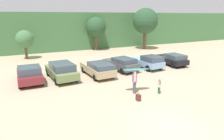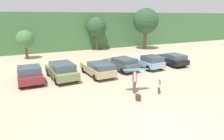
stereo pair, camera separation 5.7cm
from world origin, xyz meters
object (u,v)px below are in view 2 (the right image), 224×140
(parked_car_maroon, at_px, (30,74))
(parked_car_black, at_px, (172,59))
(parked_car_tan, at_px, (98,68))
(person_child, at_px, (159,85))
(parked_car_sky_blue, at_px, (148,61))
(parked_car_olive_green, at_px, (62,70))
(person_adult, at_px, (134,80))
(parked_car_dark_gray, at_px, (122,63))
(backpack_dropped, at_px, (138,98))
(surfboard_teal, at_px, (136,69))

(parked_car_maroon, bearing_deg, parked_car_black, -90.52)
(parked_car_tan, height_order, person_child, parked_car_tan)
(parked_car_maroon, height_order, person_child, parked_car_maroon)
(parked_car_tan, relative_size, parked_car_sky_blue, 1.08)
(parked_car_olive_green, bearing_deg, parked_car_black, -94.21)
(parked_car_tan, bearing_deg, parked_car_sky_blue, -88.35)
(parked_car_maroon, bearing_deg, person_child, -128.87)
(parked_car_sky_blue, relative_size, person_adult, 2.52)
(parked_car_maroon, distance_m, parked_car_dark_gray, 9.10)
(parked_car_black, xyz_separation_m, person_adult, (-8.68, -5.73, 0.26))
(parked_car_olive_green, distance_m, person_adult, 7.17)
(person_child, bearing_deg, parked_car_maroon, -14.66)
(parked_car_olive_green, height_order, parked_car_black, parked_car_olive_green)
(parked_car_black, bearing_deg, parked_car_tan, 94.06)
(person_child, bearing_deg, backpack_dropped, 36.62)
(parked_car_tan, bearing_deg, parked_car_dark_gray, -76.69)
(parked_car_sky_blue, distance_m, person_adult, 7.69)
(parked_car_maroon, xyz_separation_m, parked_car_dark_gray, (9.10, 0.10, -0.01))
(parked_car_maroon, bearing_deg, backpack_dropped, -138.88)
(parked_car_sky_blue, relative_size, person_child, 3.91)
(person_child, relative_size, surfboard_teal, 0.52)
(parked_car_tan, xyz_separation_m, person_adult, (0.81, -5.29, 0.22))
(parked_car_sky_blue, bearing_deg, person_child, 147.16)
(parked_car_sky_blue, distance_m, surfboard_teal, 7.61)
(surfboard_teal, distance_m, backpack_dropped, 2.25)
(parked_car_tan, distance_m, person_child, 6.68)
(parked_car_black, xyz_separation_m, person_child, (-7.10, -6.68, -0.08))
(parked_car_olive_green, height_order, backpack_dropped, parked_car_olive_green)
(backpack_dropped, bearing_deg, parked_car_sky_blue, 50.76)
(parked_car_olive_green, bearing_deg, surfboard_teal, -146.93)
(person_child, distance_m, surfboard_teal, 2.11)
(parked_car_tan, height_order, parked_car_dark_gray, parked_car_dark_gray)
(parked_car_olive_green, height_order, parked_car_dark_gray, parked_car_olive_green)
(parked_car_dark_gray, bearing_deg, person_adult, 151.04)
(person_adult, bearing_deg, parked_car_tan, -56.61)
(parked_car_maroon, relative_size, backpack_dropped, 9.27)
(parked_car_tan, xyz_separation_m, parked_car_sky_blue, (6.02, 0.37, 0.01))
(parked_car_black, bearing_deg, person_child, 134.64)
(parked_car_sky_blue, bearing_deg, parked_car_olive_green, 84.91)
(parked_car_maroon, xyz_separation_m, parked_car_black, (15.57, -0.27, -0.05))
(parked_car_tan, height_order, person_adult, person_adult)
(surfboard_teal, bearing_deg, parked_car_olive_green, -39.23)
(backpack_dropped, bearing_deg, parked_car_black, 37.69)
(backpack_dropped, bearing_deg, person_child, 11.93)
(parked_car_olive_green, xyz_separation_m, backpack_dropped, (3.63, -7.22, -0.60))
(person_child, xyz_separation_m, backpack_dropped, (-2.12, -0.45, -0.41))
(person_adult, bearing_deg, parked_car_black, -121.87)
(person_adult, distance_m, backpack_dropped, 1.68)
(parked_car_black, bearing_deg, person_adult, 124.83)
(parked_car_sky_blue, height_order, backpack_dropped, parked_car_sky_blue)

